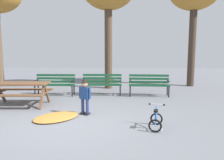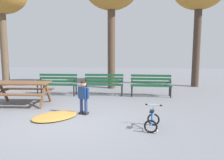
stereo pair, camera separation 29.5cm
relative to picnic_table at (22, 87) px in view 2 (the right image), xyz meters
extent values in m
plane|color=slate|center=(2.04, -1.63, -0.59)|extent=(36.00, 36.00, 0.00)
cube|color=brown|center=(0.00, 0.00, 0.15)|extent=(1.84, 0.87, 0.05)
cube|color=brown|center=(0.04, -0.55, -0.14)|extent=(1.81, 0.35, 0.04)
cube|color=brown|center=(-0.04, 0.55, -0.14)|extent=(1.81, 0.35, 0.04)
cube|color=brown|center=(-0.79, 0.20, -0.24)|extent=(0.10, 0.57, 0.76)
cube|color=brown|center=(-0.78, -0.05, -0.17)|extent=(0.15, 1.10, 0.04)
cube|color=brown|center=(0.79, -0.20, -0.24)|extent=(0.10, 0.57, 0.76)
cube|color=brown|center=(0.76, 0.30, -0.24)|extent=(0.10, 0.57, 0.76)
cube|color=brown|center=(0.78, 0.05, -0.17)|extent=(0.15, 1.10, 0.04)
cube|color=#144728|center=(0.57, 1.86, -0.15)|extent=(1.60, 0.11, 0.03)
cube|color=#144728|center=(0.57, 1.74, -0.15)|extent=(1.60, 0.11, 0.03)
cube|color=#144728|center=(0.57, 1.62, -0.15)|extent=(1.60, 0.11, 0.03)
cube|color=#144728|center=(0.57, 1.50, -0.15)|extent=(1.60, 0.11, 0.03)
cube|color=#144728|center=(0.56, 1.89, -0.05)|extent=(1.60, 0.08, 0.09)
cube|color=#144728|center=(0.56, 1.89, 0.08)|extent=(1.60, 0.08, 0.09)
cube|color=#144728|center=(0.56, 1.89, 0.21)|extent=(1.60, 0.08, 0.09)
cylinder|color=black|center=(1.32, 1.53, -0.37)|extent=(0.05, 0.05, 0.44)
cylinder|color=black|center=(1.31, 1.89, -0.37)|extent=(0.05, 0.05, 0.44)
cube|color=black|center=(1.32, 1.71, 0.03)|extent=(0.05, 0.40, 0.03)
cylinder|color=black|center=(-0.18, 1.50, -0.37)|extent=(0.05, 0.05, 0.44)
cylinder|color=black|center=(-0.18, 1.86, -0.37)|extent=(0.05, 0.05, 0.44)
cube|color=black|center=(-0.18, 1.68, 0.03)|extent=(0.05, 0.40, 0.03)
cube|color=#144728|center=(2.46, 2.03, -0.15)|extent=(1.60, 0.12, 0.03)
cube|color=#144728|center=(2.47, 1.91, -0.15)|extent=(1.60, 0.12, 0.03)
cube|color=#144728|center=(2.47, 1.79, -0.15)|extent=(1.60, 0.12, 0.03)
cube|color=#144728|center=(2.48, 1.67, -0.15)|extent=(1.60, 0.12, 0.03)
cube|color=#144728|center=(2.46, 2.07, -0.05)|extent=(1.60, 0.09, 0.09)
cube|color=#144728|center=(2.46, 2.07, 0.08)|extent=(1.60, 0.09, 0.09)
cube|color=#144728|center=(2.46, 2.07, 0.21)|extent=(1.60, 0.09, 0.09)
cylinder|color=black|center=(3.22, 1.71, -0.37)|extent=(0.05, 0.05, 0.44)
cylinder|color=black|center=(3.21, 2.07, -0.37)|extent=(0.05, 0.05, 0.44)
cube|color=black|center=(3.22, 1.89, 0.03)|extent=(0.05, 0.40, 0.03)
cylinder|color=black|center=(1.72, 1.67, -0.37)|extent=(0.05, 0.05, 0.44)
cylinder|color=black|center=(1.71, 2.03, -0.37)|extent=(0.05, 0.05, 0.44)
cube|color=black|center=(1.72, 1.85, 0.03)|extent=(0.05, 0.40, 0.03)
cube|color=#144728|center=(4.37, 1.99, -0.15)|extent=(1.60, 0.09, 0.03)
cube|color=#144728|center=(4.37, 1.87, -0.15)|extent=(1.60, 0.09, 0.03)
cube|color=#144728|center=(4.37, 1.75, -0.15)|extent=(1.60, 0.09, 0.03)
cube|color=#144728|center=(4.37, 1.63, -0.15)|extent=(1.60, 0.09, 0.03)
cube|color=#144728|center=(4.37, 2.03, -0.05)|extent=(1.60, 0.06, 0.09)
cube|color=#144728|center=(4.37, 2.03, 0.08)|extent=(1.60, 0.06, 0.09)
cube|color=#144728|center=(4.37, 2.03, 0.21)|extent=(1.60, 0.06, 0.09)
cylinder|color=black|center=(5.12, 1.64, -0.37)|extent=(0.05, 0.05, 0.44)
cylinder|color=black|center=(5.12, 2.00, -0.37)|extent=(0.05, 0.05, 0.44)
cube|color=black|center=(5.12, 1.82, 0.03)|extent=(0.05, 0.40, 0.03)
cylinder|color=black|center=(3.62, 1.66, -0.37)|extent=(0.05, 0.05, 0.44)
cylinder|color=black|center=(3.62, 2.02, -0.37)|extent=(0.05, 0.05, 0.44)
cube|color=black|center=(3.62, 1.84, 0.03)|extent=(0.05, 0.40, 0.03)
cylinder|color=navy|center=(2.38, -0.91, -0.37)|extent=(0.09, 0.09, 0.45)
cube|color=black|center=(2.38, -0.91, -0.56)|extent=(0.14, 0.18, 0.06)
cylinder|color=navy|center=(2.24, -0.85, -0.37)|extent=(0.09, 0.09, 0.45)
cube|color=black|center=(2.24, -0.85, -0.56)|extent=(0.14, 0.18, 0.06)
cube|color=navy|center=(2.31, -0.88, 0.02)|extent=(0.27, 0.21, 0.33)
sphere|color=tan|center=(2.31, -0.88, 0.28)|extent=(0.17, 0.17, 0.17)
sphere|color=black|center=(2.31, -0.88, 0.31)|extent=(0.16, 0.16, 0.16)
cylinder|color=navy|center=(2.45, -0.93, 0.03)|extent=(0.07, 0.07, 0.31)
cylinder|color=navy|center=(2.17, -0.82, 0.03)|extent=(0.07, 0.07, 0.31)
torus|color=black|center=(4.21, -1.62, -0.44)|extent=(0.30, 0.10, 0.30)
cylinder|color=silver|center=(4.21, -1.62, -0.44)|extent=(0.06, 0.05, 0.04)
torus|color=black|center=(4.12, -2.13, -0.44)|extent=(0.30, 0.10, 0.30)
cylinder|color=silver|center=(4.12, -2.13, -0.44)|extent=(0.06, 0.05, 0.04)
torus|color=white|center=(4.01, -2.11, -0.54)|extent=(0.11, 0.04, 0.11)
torus|color=white|center=(4.22, -2.16, -0.54)|extent=(0.11, 0.04, 0.11)
cylinder|color=blue|center=(4.18, -1.80, -0.27)|extent=(0.09, 0.31, 0.32)
cylinder|color=blue|center=(4.15, -1.96, -0.29)|extent=(0.05, 0.08, 0.27)
cylinder|color=blue|center=(4.14, -2.04, -0.43)|extent=(0.07, 0.20, 0.05)
cylinder|color=silver|center=(4.21, -1.64, -0.28)|extent=(0.04, 0.08, 0.32)
cylinder|color=blue|center=(4.18, -1.82, -0.17)|extent=(0.09, 0.32, 0.05)
cube|color=black|center=(4.15, -1.98, -0.14)|extent=(0.12, 0.18, 0.04)
cylinder|color=silver|center=(4.21, -1.66, -0.07)|extent=(0.34, 0.09, 0.02)
cylinder|color=black|center=(4.04, -1.63, -0.07)|extent=(0.06, 0.04, 0.04)
cylinder|color=black|center=(4.37, -1.70, -0.07)|extent=(0.06, 0.04, 0.04)
ellipsoid|color=#C68438|center=(1.60, -1.27, -0.56)|extent=(1.51, 1.55, 0.07)
cylinder|color=brown|center=(-2.99, 3.84, 1.33)|extent=(0.36, 0.36, 3.85)
cylinder|color=brown|center=(2.59, 3.63, 1.35)|extent=(0.36, 0.36, 3.89)
cylinder|color=#423328|center=(6.76, 4.59, 1.40)|extent=(0.36, 0.36, 3.99)
camera|label=1|loc=(3.49, -6.83, 1.20)|focal=34.99mm
camera|label=2|loc=(3.78, -6.81, 1.20)|focal=34.99mm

